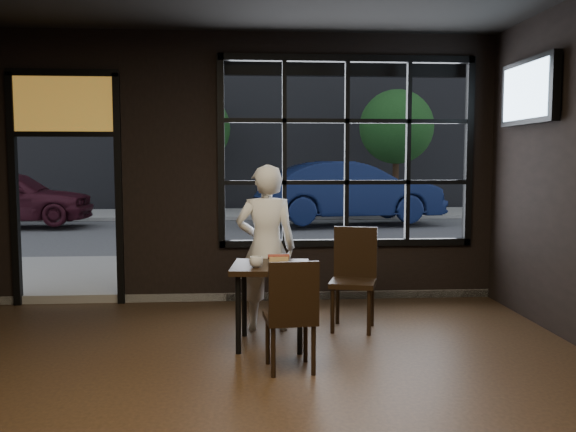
{
  "coord_description": "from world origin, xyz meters",
  "views": [
    {
      "loc": [
        -0.03,
        -3.78,
        1.7
      ],
      "look_at": [
        0.4,
        2.2,
        1.15
      ],
      "focal_mm": 38.0,
      "sensor_mm": 36.0,
      "label": 1
    }
  ],
  "objects": [
    {
      "name": "window_frame",
      "position": [
        1.2,
        3.5,
        1.8
      ],
      "size": [
        3.06,
        0.12,
        2.28
      ],
      "primitive_type": "cube",
      "color": "black",
      "rests_on": "ground"
    },
    {
      "name": "tv",
      "position": [
        2.93,
        2.44,
        2.41
      ],
      "size": [
        0.13,
        1.15,
        0.67
      ],
      "primitive_type": "cube",
      "color": "black",
      "rests_on": "wall_right"
    },
    {
      "name": "floor",
      "position": [
        0.0,
        0.0,
        -0.01
      ],
      "size": [
        6.0,
        7.0,
        0.02
      ],
      "primitive_type": "cube",
      "color": "black",
      "rests_on": "ground"
    },
    {
      "name": "cafe_table",
      "position": [
        0.21,
        1.72,
        0.38
      ],
      "size": [
        0.76,
        0.76,
        0.75
      ],
      "primitive_type": "cube",
      "rotation": [
        0.0,
        0.0,
        -0.1
      ],
      "color": "black",
      "rests_on": "floor"
    },
    {
      "name": "chair_near",
      "position": [
        0.33,
        1.04,
        0.46
      ],
      "size": [
        0.43,
        0.43,
        0.92
      ],
      "primitive_type": "cube",
      "rotation": [
        0.0,
        0.0,
        3.24
      ],
      "color": "black",
      "rests_on": "floor"
    },
    {
      "name": "navy_car",
      "position": [
        2.68,
        11.84,
        0.89
      ],
      "size": [
        4.97,
        2.38,
        1.57
      ],
      "primitive_type": "imported",
      "rotation": [
        0.0,
        0.0,
        1.73
      ],
      "color": "#0F1B43",
      "rests_on": "street_asphalt"
    },
    {
      "name": "tree_left",
      "position": [
        -1.55,
        15.13,
        2.66
      ],
      "size": [
        2.21,
        2.21,
        3.77
      ],
      "color": "#332114",
      "rests_on": "street_asphalt"
    },
    {
      "name": "man",
      "position": [
        0.18,
        2.25,
        0.83
      ],
      "size": [
        0.61,
        0.4,
        1.66
      ],
      "primitive_type": "imported",
      "rotation": [
        0.0,
        0.0,
        3.15
      ],
      "color": "silver",
      "rests_on": "floor"
    },
    {
      "name": "maroon_car",
      "position": [
        -5.91,
        11.89,
        0.79
      ],
      "size": [
        4.05,
        1.66,
        1.38
      ],
      "primitive_type": "imported",
      "rotation": [
        0.0,
        0.0,
        1.58
      ],
      "color": "#41131F",
      "rests_on": "street_asphalt"
    },
    {
      "name": "chair_window",
      "position": [
        1.05,
        2.17,
        0.51
      ],
      "size": [
        0.55,
        0.55,
        1.02
      ],
      "primitive_type": "cube",
      "rotation": [
        0.0,
        0.0,
        -0.29
      ],
      "color": "black",
      "rests_on": "floor"
    },
    {
      "name": "tree_right",
      "position": [
        4.57,
        14.5,
        2.69
      ],
      "size": [
        2.24,
        2.24,
        3.82
      ],
      "color": "#332114",
      "rests_on": "street_asphalt"
    },
    {
      "name": "building_across",
      "position": [
        0.0,
        23.0,
        7.5
      ],
      "size": [
        28.0,
        12.0,
        15.0
      ],
      "primitive_type": "cube",
      "color": "#5B5956",
      "rests_on": "ground"
    },
    {
      "name": "stained_transom",
      "position": [
        -2.1,
        3.5,
        2.35
      ],
      "size": [
        1.2,
        0.06,
        0.7
      ],
      "primitive_type": "cube",
      "color": "orange",
      "rests_on": "ground"
    },
    {
      "name": "street_asphalt",
      "position": [
        0.0,
        24.0,
        -0.02
      ],
      "size": [
        60.0,
        41.0,
        0.04
      ],
      "primitive_type": "cube",
      "color": "#545456",
      "rests_on": "ground"
    },
    {
      "name": "hotdog",
      "position": [
        0.29,
        1.88,
        0.78
      ],
      "size": [
        0.2,
        0.09,
        0.06
      ],
      "primitive_type": null,
      "rotation": [
        0.0,
        0.0,
        0.05
      ],
      "color": "tan",
      "rests_on": "cafe_table"
    },
    {
      "name": "cup",
      "position": [
        0.07,
        1.6,
        0.8
      ],
      "size": [
        0.15,
        0.15,
        0.1
      ],
      "primitive_type": "imported",
      "rotation": [
        0.0,
        0.0,
        0.24
      ],
      "color": "silver",
      "rests_on": "cafe_table"
    }
  ]
}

